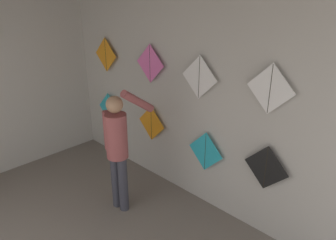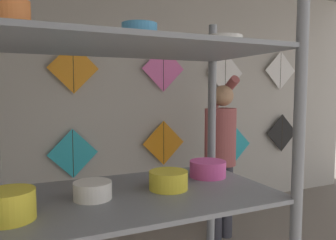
{
  "view_description": "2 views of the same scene",
  "coord_description": "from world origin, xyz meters",
  "px_view_note": "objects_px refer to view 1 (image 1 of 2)",
  "views": [
    {
      "loc": [
        2.77,
        0.98,
        2.69
      ],
      "look_at": [
        0.14,
        3.63,
        1.15
      ],
      "focal_mm": 35.0,
      "sensor_mm": 36.0,
      "label": 1
    },
    {
      "loc": [
        -1.95,
        0.39,
        1.47
      ],
      "look_at": [
        -0.48,
        3.63,
        1.15
      ],
      "focal_mm": 35.0,
      "sensor_mm": 36.0,
      "label": 2
    }
  ],
  "objects_px": {
    "kite_0": "(109,108)",
    "kite_7": "(270,89)",
    "kite_4": "(106,55)",
    "kite_5": "(150,64)",
    "shopkeeper": "(118,144)",
    "kite_6": "(199,77)",
    "kite_2": "(205,152)",
    "kite_3": "(266,168)",
    "kite_1": "(151,123)"
  },
  "relations": [
    {
      "from": "kite_0",
      "to": "kite_6",
      "type": "relative_size",
      "value": 1.0
    },
    {
      "from": "kite_3",
      "to": "kite_6",
      "type": "distance_m",
      "value": 1.26
    },
    {
      "from": "kite_3",
      "to": "kite_6",
      "type": "relative_size",
      "value": 1.0
    },
    {
      "from": "kite_6",
      "to": "kite_7",
      "type": "distance_m",
      "value": 0.9
    },
    {
      "from": "kite_1",
      "to": "kite_4",
      "type": "bearing_deg",
      "value": 180.0
    },
    {
      "from": "kite_0",
      "to": "kite_1",
      "type": "relative_size",
      "value": 1.0
    },
    {
      "from": "kite_0",
      "to": "shopkeeper",
      "type": "bearing_deg",
      "value": -31.5
    },
    {
      "from": "kite_5",
      "to": "kite_1",
      "type": "bearing_deg",
      "value": 0.0
    },
    {
      "from": "kite_2",
      "to": "kite_4",
      "type": "bearing_deg",
      "value": 180.0
    },
    {
      "from": "kite_2",
      "to": "kite_5",
      "type": "xyz_separation_m",
      "value": [
        -0.99,
        0.0,
        0.95
      ]
    },
    {
      "from": "shopkeeper",
      "to": "kite_7",
      "type": "distance_m",
      "value": 1.87
    },
    {
      "from": "kite_2",
      "to": "kite_1",
      "type": "bearing_deg",
      "value": 180.0
    },
    {
      "from": "kite_1",
      "to": "kite_3",
      "type": "height_order",
      "value": "kite_3"
    },
    {
      "from": "kite_4",
      "to": "kite_7",
      "type": "bearing_deg",
      "value": 0.0
    },
    {
      "from": "kite_4",
      "to": "kite_5",
      "type": "distance_m",
      "value": 1.01
    },
    {
      "from": "shopkeeper",
      "to": "kite_2",
      "type": "height_order",
      "value": "shopkeeper"
    },
    {
      "from": "kite_1",
      "to": "kite_4",
      "type": "relative_size",
      "value": 1.0
    },
    {
      "from": "kite_4",
      "to": "kite_0",
      "type": "bearing_deg",
      "value": 180.0
    },
    {
      "from": "kite_5",
      "to": "kite_7",
      "type": "xyz_separation_m",
      "value": [
        1.75,
        0.0,
        0.03
      ]
    },
    {
      "from": "kite_0",
      "to": "kite_5",
      "type": "relative_size",
      "value": 1.0
    },
    {
      "from": "kite_1",
      "to": "kite_3",
      "type": "xyz_separation_m",
      "value": [
        1.81,
        0.0,
        0.02
      ]
    },
    {
      "from": "kite_6",
      "to": "kite_5",
      "type": "bearing_deg",
      "value": 180.0
    },
    {
      "from": "kite_1",
      "to": "kite_7",
      "type": "xyz_separation_m",
      "value": [
        1.75,
        0.0,
        0.89
      ]
    },
    {
      "from": "kite_5",
      "to": "kite_7",
      "type": "height_order",
      "value": "kite_7"
    },
    {
      "from": "kite_2",
      "to": "kite_7",
      "type": "relative_size",
      "value": 1.0
    },
    {
      "from": "kite_3",
      "to": "kite_1",
      "type": "bearing_deg",
      "value": 180.0
    },
    {
      "from": "shopkeeper",
      "to": "kite_3",
      "type": "xyz_separation_m",
      "value": [
        1.53,
        0.8,
        -0.03
      ]
    },
    {
      "from": "kite_1",
      "to": "kite_4",
      "type": "xyz_separation_m",
      "value": [
        -1.01,
        0.0,
        0.84
      ]
    },
    {
      "from": "shopkeeper",
      "to": "kite_1",
      "type": "height_order",
      "value": "shopkeeper"
    },
    {
      "from": "kite_5",
      "to": "kite_2",
      "type": "bearing_deg",
      "value": 0.0
    },
    {
      "from": "shopkeeper",
      "to": "kite_5",
      "type": "distance_m",
      "value": 1.17
    },
    {
      "from": "kite_0",
      "to": "kite_7",
      "type": "height_order",
      "value": "kite_7"
    },
    {
      "from": "kite_1",
      "to": "kite_0",
      "type": "bearing_deg",
      "value": 180.0
    },
    {
      "from": "shopkeeper",
      "to": "kite_3",
      "type": "height_order",
      "value": "shopkeeper"
    },
    {
      "from": "kite_3",
      "to": "kite_6",
      "type": "height_order",
      "value": "kite_6"
    },
    {
      "from": "kite_1",
      "to": "kite_5",
      "type": "distance_m",
      "value": 0.86
    },
    {
      "from": "kite_2",
      "to": "kite_4",
      "type": "xyz_separation_m",
      "value": [
        -2.0,
        0.0,
        0.93
      ]
    },
    {
      "from": "shopkeeper",
      "to": "kite_0",
      "type": "xyz_separation_m",
      "value": [
        -1.31,
        0.8,
        -0.1
      ]
    },
    {
      "from": "shopkeeper",
      "to": "kite_3",
      "type": "bearing_deg",
      "value": 21.88
    },
    {
      "from": "kite_0",
      "to": "kite_5",
      "type": "height_order",
      "value": "kite_5"
    },
    {
      "from": "kite_4",
      "to": "kite_2",
      "type": "bearing_deg",
      "value": 0.0
    },
    {
      "from": "kite_5",
      "to": "kite_7",
      "type": "distance_m",
      "value": 1.75
    },
    {
      "from": "kite_0",
      "to": "kite_6",
      "type": "bearing_deg",
      "value": 0.0
    },
    {
      "from": "shopkeeper",
      "to": "kite_1",
      "type": "bearing_deg",
      "value": 103.13
    },
    {
      "from": "kite_0",
      "to": "kite_4",
      "type": "height_order",
      "value": "kite_4"
    },
    {
      "from": "kite_6",
      "to": "kite_4",
      "type": "bearing_deg",
      "value": 180.0
    },
    {
      "from": "shopkeeper",
      "to": "kite_7",
      "type": "relative_size",
      "value": 3.11
    },
    {
      "from": "kite_0",
      "to": "kite_3",
      "type": "distance_m",
      "value": 2.84
    },
    {
      "from": "kite_2",
      "to": "kite_6",
      "type": "height_order",
      "value": "kite_6"
    },
    {
      "from": "kite_5",
      "to": "kite_6",
      "type": "distance_m",
      "value": 0.85
    }
  ]
}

